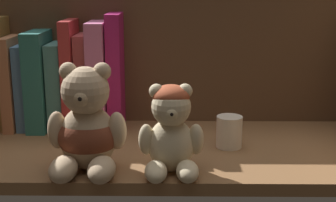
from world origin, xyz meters
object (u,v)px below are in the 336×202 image
Objects in this scene: teddy_bear_larger at (87,129)px; teddy_bear_smaller at (171,132)px; book_5 at (59,85)px; book_8 at (99,75)px; book_4 at (41,79)px; book_2 at (15,82)px; book_6 at (72,74)px; book_9 at (116,71)px; pillar_candle at (229,132)px; book_3 at (26,85)px; book_7 at (85,81)px.

teddy_bear_larger is 1.22× the size of teddy_bear_smaller.
book_5 is 32.29cm from teddy_bear_smaller.
book_8 is 27.66cm from teddy_bear_smaller.
book_4 is 1.39× the size of teddy_bear_smaller.
book_2 reaches higher than teddy_bear_smaller.
book_8 is (5.31, 0.00, -0.16)cm from book_6.
book_4 is at bearing 180.00° from book_8.
book_4 is 0.85× the size of book_9.
book_5 is at bearing 112.44° from teddy_bear_larger.
book_6 reaches higher than teddy_bear_larger.
book_9 is 1.64× the size of teddy_bear_smaller.
book_5 is 3.01× the size of pillar_candle.
book_6 is at bearing 129.54° from teddy_bear_smaller.
book_2 is 0.85× the size of book_6.
book_3 is 17.88cm from book_9.
book_2 is at bearing 180.00° from book_3.
teddy_bear_smaller reaches higher than pillar_candle.
pillar_candle is at bearing -17.89° from book_3.
book_9 is at bearing 0.00° from book_8.
book_9 is 26.29cm from teddy_bear_smaller.
book_5 is 8.25cm from book_8.
book_6 is at bearing 180.00° from book_7.
book_9 is at bearing 85.38° from teddy_bear_larger.
teddy_bear_smaller is at bearing -59.05° from book_8.
teddy_bear_smaller is at bearing -42.65° from book_4.
book_6 is (11.36, 0.00, 1.56)cm from book_2.
book_2 is 43.04cm from pillar_candle.
book_9 is at bearing 0.00° from book_5.
teddy_bear_larger is (9.39, -22.73, -1.78)cm from book_5.
book_7 reaches higher than pillar_candle.
book_6 is 0.95× the size of book_9.
book_2 is 0.86× the size of book_8.
book_3 reaches higher than teddy_bear_smaller.
book_5 is 11.57cm from book_9.
book_4 reaches higher than teddy_bear_larger.
pillar_candle is (24.08, -12.43, -7.58)cm from book_8.
book_8 is at bearing 0.00° from book_4.
book_6 reaches higher than book_4.
book_3 is 0.78× the size of book_6.
book_8 is at bearing 152.70° from pillar_candle.
teddy_bear_smaller is (12.69, -0.75, -0.08)cm from teddy_bear_larger.
book_3 is 14.57cm from book_8.
pillar_candle is (40.74, -12.43, -6.18)cm from book_2.
book_8 is 1.25× the size of teddy_bear_larger.
book_4 reaches higher than pillar_candle.
book_8 is (14.41, 0.00, 2.16)cm from book_3.
book_7 is (13.71, 0.00, 0.21)cm from book_2.
book_4 reaches higher than book_3.
book_6 reaches higher than teddy_bear_smaller.
book_4 is 8.47cm from book_7.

